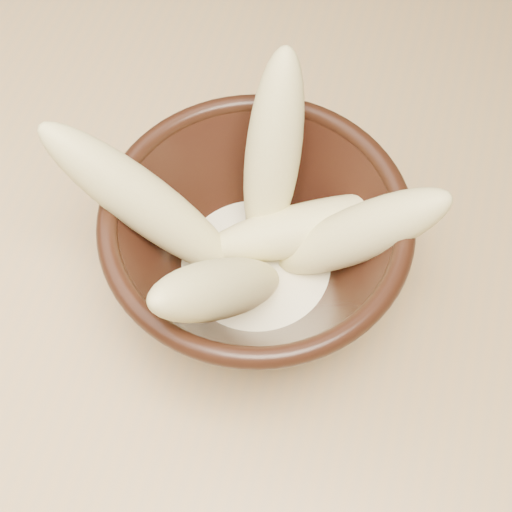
# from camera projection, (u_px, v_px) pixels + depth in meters

# --- Properties ---
(table) EXTENTS (1.20, 0.80, 0.75)m
(table) POSITION_uv_depth(u_px,v_px,m) (390.00, 359.00, 0.57)
(table) COLOR tan
(table) RESTS_ON ground
(bowl) EXTENTS (0.19, 0.19, 0.10)m
(bowl) POSITION_uv_depth(u_px,v_px,m) (256.00, 249.00, 0.46)
(bowl) COLOR black
(bowl) RESTS_ON table
(milk_puddle) EXTENTS (0.11, 0.11, 0.01)m
(milk_puddle) POSITION_uv_depth(u_px,v_px,m) (256.00, 268.00, 0.48)
(milk_puddle) COLOR #F0E6C1
(milk_puddle) RESTS_ON bowl
(banana_upright) EXTENTS (0.04, 0.10, 0.14)m
(banana_upright) POSITION_uv_depth(u_px,v_px,m) (273.00, 154.00, 0.45)
(banana_upright) COLOR #DDCC82
(banana_upright) RESTS_ON bowl
(banana_left) EXTENTS (0.14, 0.04, 0.14)m
(banana_left) POSITION_uv_depth(u_px,v_px,m) (147.00, 205.00, 0.43)
(banana_left) COLOR #DDCC82
(banana_left) RESTS_ON bowl
(banana_right) EXTENTS (0.12, 0.06, 0.11)m
(banana_right) POSITION_uv_depth(u_px,v_px,m) (359.00, 234.00, 0.44)
(banana_right) COLOR #DDCC82
(banana_right) RESTS_ON bowl
(banana_across) EXTENTS (0.15, 0.10, 0.05)m
(banana_across) POSITION_uv_depth(u_px,v_px,m) (317.00, 227.00, 0.46)
(banana_across) COLOR #DDCC82
(banana_across) RESTS_ON bowl
(banana_front) EXTENTS (0.08, 0.12, 0.13)m
(banana_front) POSITION_uv_depth(u_px,v_px,m) (222.00, 288.00, 0.41)
(banana_front) COLOR #DDCC82
(banana_front) RESTS_ON bowl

